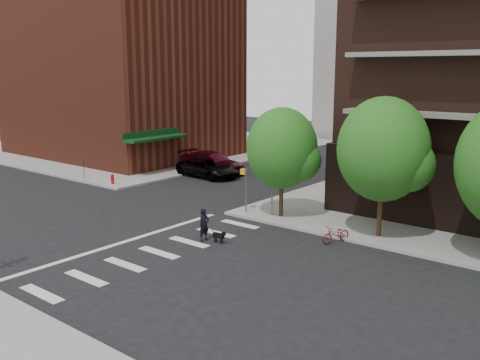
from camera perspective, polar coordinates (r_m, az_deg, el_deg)
The scene contains 15 objects.
ground at distance 27.62m, azimuth -12.86°, elevation -6.26°, with size 120.00×120.00×0.00m, color black.
sidewalk_nw at distance 60.74m, azimuth -9.79°, elevation 3.70°, with size 31.00×33.00×0.15m, color gray.
crosswalk at distance 25.99m, azimuth -9.83°, elevation -7.27°, with size 3.85×13.00×0.01m.
midrise_nw at distance 54.75m, azimuth -12.83°, elevation 13.30°, with size 21.40×15.50×20.00m.
tree_a at distance 30.07m, azimuth 4.49°, elevation 3.39°, with size 4.00×4.00×5.90m.
tree_b at distance 27.09m, azimuth 15.02°, elevation 3.17°, with size 4.50×4.50×6.65m.
pedestrian_signal at distance 30.98m, azimuth 1.26°, elevation -0.45°, with size 2.18×0.67×2.60m.
fire_hydrant at distance 40.16m, azimuth -13.45°, elevation 0.16°, with size 0.24×0.24×0.73m.
parking_meter at distance 42.88m, azimuth -16.34°, elevation 1.28°, with size 0.10×0.08×1.32m.
parked_car_black at distance 42.29m, azimuth -3.45°, elevation 1.31°, with size 5.38×2.48×1.50m, color black.
parked_car_maroon at distance 44.01m, azimuth -2.97°, elevation 1.88°, with size 5.97×2.43×1.73m, color #450611.
parked_car_silver at distance 52.91m, azimuth 5.32°, elevation 3.52°, with size 5.29×1.84×1.74m, color silver.
scooter at distance 26.81m, azimuth 10.21°, elevation -5.72°, with size 0.58×1.66×0.87m, color maroon.
dog_walker at distance 26.63m, azimuth -3.85°, elevation -4.80°, with size 0.40×0.60×1.65m, color black.
dog at distance 26.41m, azimuth -2.24°, elevation -5.95°, with size 0.70×0.24×0.59m.
Camera 1 is at (20.88, -16.00, 8.40)m, focal length 40.00 mm.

